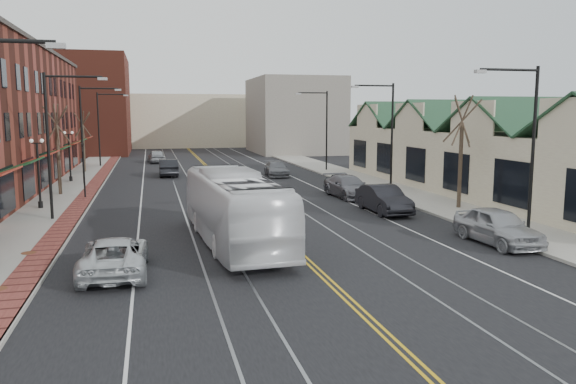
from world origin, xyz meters
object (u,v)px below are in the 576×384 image
transit_bus (234,208)px  parked_car_c (348,187)px  parked_car_b (384,199)px  parked_suv (115,256)px  parked_car_a (498,226)px  parked_car_d (345,185)px

transit_bus → parked_car_c: transit_bus is taller
parked_car_b → parked_car_c: 6.33m
parked_car_c → parked_suv: bearing=-137.4°
parked_car_b → parked_car_a: bearing=-79.4°
parked_car_a → parked_car_c: 15.28m
transit_bus → parked_car_b: 11.59m
parked_car_a → parked_car_d: size_ratio=1.03×
transit_bus → parked_car_d: bearing=-131.3°
parked_car_d → transit_bus: bearing=-129.8°
transit_bus → parked_car_a: bearing=162.4°
parked_car_c → parked_car_d: (-0.03, 0.56, 0.05)m
transit_bus → parked_car_b: bearing=-152.7°
parked_suv → parked_car_c: (15.03, 16.01, 0.06)m
parked_car_c → transit_bus: bearing=-133.3°
parked_car_b → parked_car_d: 6.89m
parked_suv → parked_car_a: size_ratio=1.03×
transit_bus → parked_suv: (-5.08, -3.76, -0.95)m
parked_suv → transit_bus: bearing=-142.7°
parked_car_a → parked_car_c: bearing=94.7°
transit_bus → parked_car_a: transit_bus is taller
parked_car_a → parked_car_c: parked_car_a is taller
parked_suv → parked_car_b: size_ratio=1.02×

